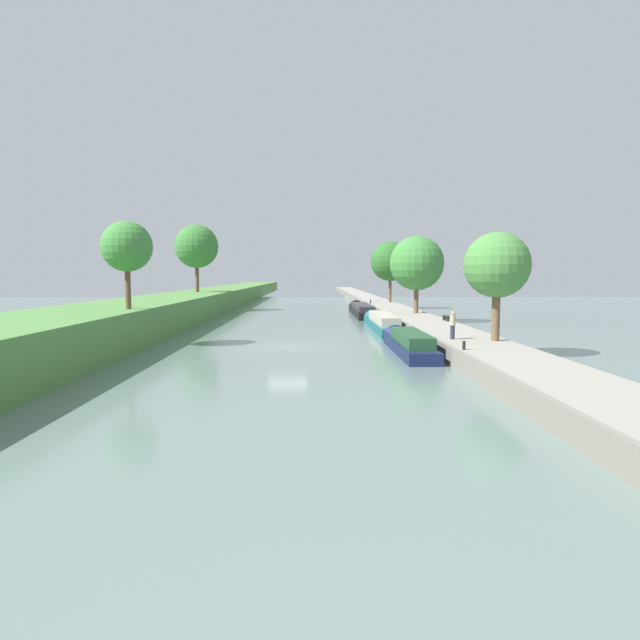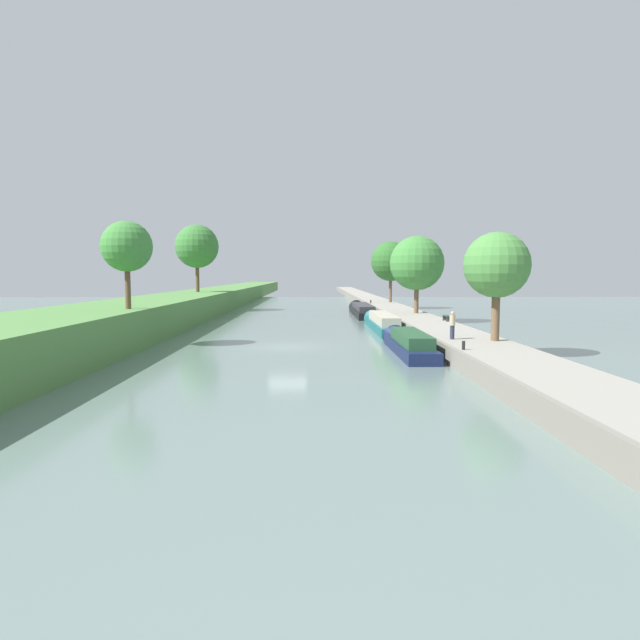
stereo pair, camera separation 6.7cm
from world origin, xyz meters
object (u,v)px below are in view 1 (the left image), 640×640
person_walking (453,325)px  mooring_bollard_near (464,345)px  narrowboat_navy (408,343)px  narrowboat_black (361,310)px  narrowboat_teal (382,322)px  mooring_bollard_far (370,302)px  park_bench (447,317)px

person_walking → mooring_bollard_near: 4.62m
narrowboat_navy → narrowboat_black: bearing=90.1°
narrowboat_teal → mooring_bollard_near: 19.98m
mooring_bollard_far → narrowboat_teal: bearing=-93.8°
narrowboat_teal → person_walking: person_walking is taller
mooring_bollard_near → mooring_bollard_far: 44.71m
park_bench → person_walking: bearing=-102.4°
narrowboat_black → park_bench: size_ratio=11.03×
narrowboat_navy → person_walking: (2.40, -1.27, 1.26)m
mooring_bollard_near → park_bench: size_ratio=0.30×
mooring_bollard_near → mooring_bollard_far: same height
person_walking → mooring_bollard_near: (-0.58, -4.53, -0.65)m
person_walking → narrowboat_black: bearing=94.4°
narrowboat_navy → narrowboat_teal: narrowboat_teal is taller
narrowboat_navy → person_walking: person_walking is taller
narrowboat_teal → person_walking: (2.24, -15.37, 1.23)m
mooring_bollard_far → person_walking: bearing=-89.2°
person_walking → mooring_bollard_near: bearing=-97.2°
narrowboat_black → mooring_bollard_far: 8.01m
narrowboat_black → mooring_bollard_near: 37.01m
narrowboat_black → mooring_bollard_far: size_ratio=36.78×
narrowboat_teal → person_walking: size_ratio=8.79×
narrowboat_teal → mooring_bollard_near: (1.66, -19.91, 0.58)m
person_walking → mooring_bollard_near: person_walking is taller
narrowboat_black → mooring_bollard_far: bearing=76.3°
park_bench → narrowboat_navy: bearing=-114.5°
narrowboat_teal → narrowboat_black: bearing=90.8°
narrowboat_teal → park_bench: size_ratio=9.73×
narrowboat_black → narrowboat_teal: bearing=-89.2°
person_walking → mooring_bollard_far: bearing=90.8°
person_walking → narrowboat_teal: bearing=98.3°
narrowboat_navy → narrowboat_teal: size_ratio=0.74×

